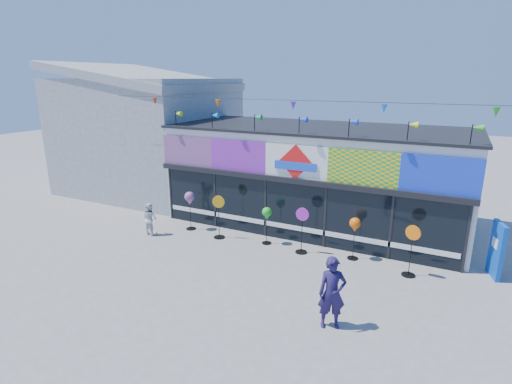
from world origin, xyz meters
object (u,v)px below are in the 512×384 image
Objects in this scene: spinner_4 at (355,226)px; child at (150,219)px; spinner_0 at (190,199)px; spinner_3 at (302,229)px; adult_man at (332,293)px; spinner_1 at (219,216)px; blue_sign at (497,250)px; spinner_2 at (267,215)px; spinner_5 at (411,249)px.

spinner_4 is 7.93m from child.
spinner_3 is (4.90, -0.13, -0.39)m from spinner_0.
spinner_1 is at bearing 121.14° from adult_man.
spinner_4 is 4.19m from adult_man.
adult_man reaches higher than spinner_0.
blue_sign is 1.37× the size of child.
blue_sign is 7.53m from spinner_2.
blue_sign is 6.21m from adult_man.
blue_sign is at bearing -163.71° from child.
blue_sign is 1.04× the size of spinner_1.
spinner_1 is 1.14× the size of spinner_4.
spinner_0 is at bearing 178.42° from spinner_3.
spinner_5 is at bearing -1.69° from spinner_0.
adult_man reaches higher than spinner_3.
spinner_3 is at bearing -163.72° from child.
spinner_2 is 3.23m from spinner_4.
adult_man reaches higher than spinner_4.
spinner_0 is 6.67m from spinner_4.
blue_sign is 0.95× the size of adult_man.
spinner_0 is at bearing 170.21° from spinner_1.
spinner_5 reaches higher than spinner_3.
spinner_5 reaches higher than spinner_4.
spinner_4 is at bearing 70.77° from adult_man.
spinner_3 is (-6.03, -1.04, -0.01)m from blue_sign.
child is (-7.79, -1.36, -0.55)m from spinner_4.
spinner_5 is 1.30× the size of child.
spinner_1 is at bearing -174.99° from spinner_4.
spinner_3 is 0.90× the size of adult_man.
spinner_1 is (1.54, -0.27, -0.38)m from spinner_0.
spinner_4 is at bearing 174.56° from blue_sign.
blue_sign is 12.22m from child.
spinner_0 is (-10.92, -0.91, 0.39)m from blue_sign.
spinner_1 is 1.02× the size of spinner_3.
blue_sign is 1.11× the size of spinner_0.
adult_man reaches higher than spinner_2.
adult_man reaches higher than child.
spinner_1 is 7.00m from spinner_5.
spinner_5 is at bearing 43.69° from adult_man.
spinner_0 is 1.61m from spinner_1.
spinner_2 is 0.85× the size of spinner_3.
child is at bearing -170.12° from spinner_4.
spinner_3 is 1.83m from spinner_4.
spinner_0 is 0.94× the size of spinner_1.
blue_sign is 10.97m from spinner_0.
spinner_1 is at bearing 172.04° from blue_sign.
spinner_4 is at bearing -163.63° from child.
spinner_1 is 1.19× the size of spinner_2.
spinner_5 is at bearing 0.11° from spinner_1.
spinner_3 is at bearing 2.24° from spinner_1.
spinner_4 is (-4.25, -0.72, 0.30)m from blue_sign.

